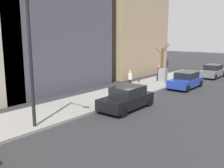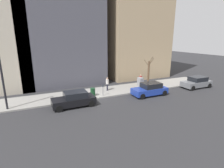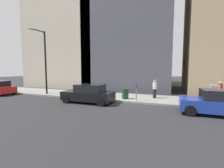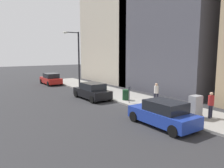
{
  "view_description": "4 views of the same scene",
  "coord_description": "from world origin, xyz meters",
  "px_view_note": "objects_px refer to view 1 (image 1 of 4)",
  "views": [
    {
      "loc": [
        -10.49,
        15.19,
        4.8
      ],
      "look_at": [
        1.82,
        0.26,
        1.06
      ],
      "focal_mm": 40.0,
      "sensor_mm": 36.0,
      "label": 1
    },
    {
      "loc": [
        -17.51,
        5.47,
        6.68
      ],
      "look_at": [
        0.12,
        -2.48,
        1.52
      ],
      "focal_mm": 28.0,
      "sensor_mm": 36.0,
      "label": 2
    },
    {
      "loc": [
        -11.69,
        -4.01,
        2.66
      ],
      "look_at": [
        1.78,
        1.19,
        1.34
      ],
      "focal_mm": 24.0,
      "sensor_mm": 36.0,
      "label": 3
    },
    {
      "loc": [
        -10.58,
        -15.33,
        4.23
      ],
      "look_at": [
        0.25,
        0.77,
        1.47
      ],
      "focal_mm": 35.0,
      "sensor_mm": 36.0,
      "label": 4
    }
  ],
  "objects_px": {
    "trash_bin": "(126,90)",
    "parking_meter": "(139,84)",
    "parked_car_blue": "(186,80)",
    "bare_tree": "(162,62)",
    "utility_box": "(163,76)",
    "pedestrian_midblock": "(130,78)",
    "parked_car_grey": "(213,71)",
    "streetlamp": "(33,52)",
    "parked_car_black": "(127,98)",
    "pedestrian_near_meter": "(159,72)"
  },
  "relations": [
    {
      "from": "bare_tree",
      "to": "streetlamp",
      "type": "bearing_deg",
      "value": 97.54
    },
    {
      "from": "parked_car_black",
      "to": "trash_bin",
      "type": "relative_size",
      "value": 4.7
    },
    {
      "from": "parked_car_grey",
      "to": "parked_car_black",
      "type": "xyz_separation_m",
      "value": [
        0.15,
        16.82,
        0.0
      ]
    },
    {
      "from": "parked_car_blue",
      "to": "parked_car_black",
      "type": "distance_m",
      "value": 8.97
    },
    {
      "from": "parked_car_blue",
      "to": "streetlamp",
      "type": "xyz_separation_m",
      "value": [
        1.55,
        14.98,
        3.28
      ]
    },
    {
      "from": "trash_bin",
      "to": "parking_meter",
      "type": "bearing_deg",
      "value": -112.62
    },
    {
      "from": "parked_car_grey",
      "to": "pedestrian_near_meter",
      "type": "distance_m",
      "value": 7.7
    },
    {
      "from": "parked_car_blue",
      "to": "bare_tree",
      "type": "bearing_deg",
      "value": -33.14
    },
    {
      "from": "parked_car_black",
      "to": "utility_box",
      "type": "height_order",
      "value": "utility_box"
    },
    {
      "from": "trash_bin",
      "to": "parked_car_blue",
      "type": "bearing_deg",
      "value": -108.72
    },
    {
      "from": "trash_bin",
      "to": "pedestrian_midblock",
      "type": "bearing_deg",
      "value": -60.85
    },
    {
      "from": "utility_box",
      "to": "bare_tree",
      "type": "xyz_separation_m",
      "value": [
        1.3,
        -2.19,
        1.11
      ]
    },
    {
      "from": "parked_car_grey",
      "to": "pedestrian_midblock",
      "type": "distance_m",
      "value": 12.35
    },
    {
      "from": "parking_meter",
      "to": "pedestrian_near_meter",
      "type": "relative_size",
      "value": 0.81
    },
    {
      "from": "parked_car_blue",
      "to": "trash_bin",
      "type": "relative_size",
      "value": 4.67
    },
    {
      "from": "parking_meter",
      "to": "pedestrian_near_meter",
      "type": "height_order",
      "value": "pedestrian_near_meter"
    },
    {
      "from": "parked_car_black",
      "to": "streetlamp",
      "type": "xyz_separation_m",
      "value": [
        1.3,
        6.01,
        3.28
      ]
    },
    {
      "from": "parked_car_black",
      "to": "pedestrian_near_meter",
      "type": "bearing_deg",
      "value": -73.59
    },
    {
      "from": "utility_box",
      "to": "streetlamp",
      "type": "height_order",
      "value": "streetlamp"
    },
    {
      "from": "parked_car_grey",
      "to": "pedestrian_midblock",
      "type": "height_order",
      "value": "pedestrian_midblock"
    },
    {
      "from": "utility_box",
      "to": "bare_tree",
      "type": "bearing_deg",
      "value": -59.36
    },
    {
      "from": "parked_car_grey",
      "to": "parking_meter",
      "type": "bearing_deg",
      "value": 83.23
    },
    {
      "from": "parked_car_blue",
      "to": "utility_box",
      "type": "height_order",
      "value": "utility_box"
    },
    {
      "from": "parked_car_black",
      "to": "pedestrian_midblock",
      "type": "distance_m",
      "value": 5.93
    },
    {
      "from": "trash_bin",
      "to": "bare_tree",
      "type": "bearing_deg",
      "value": -79.2
    },
    {
      "from": "bare_tree",
      "to": "pedestrian_near_meter",
      "type": "relative_size",
      "value": 2.43
    },
    {
      "from": "parking_meter",
      "to": "pedestrian_midblock",
      "type": "bearing_deg",
      "value": -36.12
    },
    {
      "from": "pedestrian_midblock",
      "to": "trash_bin",
      "type": "bearing_deg",
      "value": 146.43
    },
    {
      "from": "parked_car_black",
      "to": "streetlamp",
      "type": "bearing_deg",
      "value": 76.71
    },
    {
      "from": "parking_meter",
      "to": "bare_tree",
      "type": "distance_m",
      "value": 8.18
    },
    {
      "from": "pedestrian_near_meter",
      "to": "streetlamp",
      "type": "bearing_deg",
      "value": -94.22
    },
    {
      "from": "parked_car_blue",
      "to": "pedestrian_near_meter",
      "type": "distance_m",
      "value": 3.48
    },
    {
      "from": "utility_box",
      "to": "pedestrian_midblock",
      "type": "relative_size",
      "value": 0.86
    },
    {
      "from": "parked_car_black",
      "to": "trash_bin",
      "type": "height_order",
      "value": "parked_car_black"
    },
    {
      "from": "parking_meter",
      "to": "bare_tree",
      "type": "bearing_deg",
      "value": -74.65
    },
    {
      "from": "pedestrian_near_meter",
      "to": "parked_car_grey",
      "type": "bearing_deg",
      "value": 54.33
    },
    {
      "from": "parked_car_blue",
      "to": "parking_meter",
      "type": "bearing_deg",
      "value": 72.0
    },
    {
      "from": "streetlamp",
      "to": "pedestrian_midblock",
      "type": "xyz_separation_m",
      "value": [
        1.94,
        -10.97,
        -2.93
      ]
    },
    {
      "from": "parked_car_blue",
      "to": "pedestrian_midblock",
      "type": "bearing_deg",
      "value": 48.91
    },
    {
      "from": "parked_car_blue",
      "to": "streetlamp",
      "type": "relative_size",
      "value": 0.65
    },
    {
      "from": "streetlamp",
      "to": "pedestrian_midblock",
      "type": "distance_m",
      "value": 11.52
    },
    {
      "from": "parked_car_black",
      "to": "parking_meter",
      "type": "distance_m",
      "value": 3.95
    },
    {
      "from": "parked_car_blue",
      "to": "streetlamp",
      "type": "height_order",
      "value": "streetlamp"
    },
    {
      "from": "parked_car_black",
      "to": "trash_bin",
      "type": "bearing_deg",
      "value": -54.4
    },
    {
      "from": "parked_car_grey",
      "to": "pedestrian_midblock",
      "type": "bearing_deg",
      "value": 74.28
    },
    {
      "from": "parking_meter",
      "to": "pedestrian_midblock",
      "type": "height_order",
      "value": "pedestrian_midblock"
    },
    {
      "from": "parking_meter",
      "to": "pedestrian_near_meter",
      "type": "distance_m",
      "value": 6.4
    },
    {
      "from": "parking_meter",
      "to": "bare_tree",
      "type": "relative_size",
      "value": 0.33
    },
    {
      "from": "streetlamp",
      "to": "bare_tree",
      "type": "height_order",
      "value": "streetlamp"
    },
    {
      "from": "parked_car_black",
      "to": "pedestrian_near_meter",
      "type": "height_order",
      "value": "pedestrian_near_meter"
    }
  ]
}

